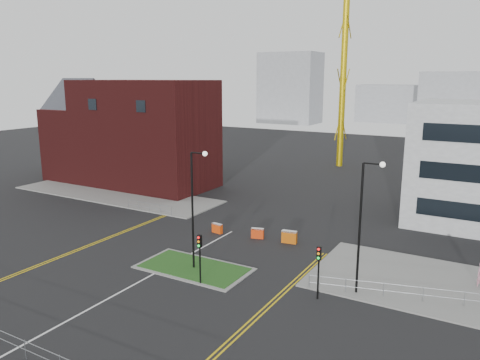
{
  "coord_description": "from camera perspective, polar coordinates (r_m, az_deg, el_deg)",
  "views": [
    {
      "loc": [
        21.79,
        -19.26,
        14.3
      ],
      "look_at": [
        0.63,
        17.46,
        5.0
      ],
      "focal_mm": 35.0,
      "sensor_mm": 36.0,
      "label": 1
    }
  ],
  "objects": [
    {
      "name": "grass_island",
      "position": [
        36.57,
        -5.65,
        -10.6
      ],
      "size": [
        8.0,
        4.0,
        0.12
      ],
      "primitive_type": "cube",
      "color": "#1D4717",
      "rests_on": "ground"
    },
    {
      "name": "pavement_left",
      "position": [
        60.42,
        -14.98,
        -1.68
      ],
      "size": [
        28.0,
        8.0,
        0.12
      ],
      "primitive_type": "cube",
      "color": "slate",
      "rests_on": "ground"
    },
    {
      "name": "traffic_light_island",
      "position": [
        33.03,
        -4.94,
        -8.48
      ],
      "size": [
        0.28,
        0.33,
        3.65
      ],
      "color": "black",
      "rests_on": "ground"
    },
    {
      "name": "railing_right",
      "position": [
        33.62,
        25.72,
        -12.64
      ],
      "size": [
        19.05,
        5.05,
        1.1
      ],
      "color": "gray",
      "rests_on": "ground"
    },
    {
      "name": "railing_front",
      "position": [
        28.86,
        -26.36,
        -16.94
      ],
      "size": [
        24.05,
        0.05,
        1.1
      ],
      "color": "gray",
      "rests_on": "ground"
    },
    {
      "name": "yellow_right_a",
      "position": [
        31.52,
        3.69,
        -14.62
      ],
      "size": [
        0.12,
        20.0,
        0.01
      ],
      "primitive_type": "cube",
      "color": "gold",
      "rests_on": "ground"
    },
    {
      "name": "yellow_right_b",
      "position": [
        31.4,
        4.19,
        -14.74
      ],
      "size": [
        0.12,
        20.0,
        0.01
      ],
      "primitive_type": "cube",
      "color": "gold",
      "rests_on": "ground"
    },
    {
      "name": "barrier_right",
      "position": [
        41.73,
        6.03,
        -6.85
      ],
      "size": [
        1.39,
        0.64,
        1.12
      ],
      "color": "#C6570B",
      "rests_on": "ground"
    },
    {
      "name": "yellow_left_a",
      "position": [
        44.81,
        -15.74,
        -6.71
      ],
      "size": [
        0.12,
        24.0,
        0.01
      ],
      "primitive_type": "cube",
      "color": "gold",
      "rests_on": "ground"
    },
    {
      "name": "barrier_mid",
      "position": [
        42.72,
        2.15,
        -6.46
      ],
      "size": [
        1.19,
        0.68,
        0.95
      ],
      "color": "red",
      "rests_on": "ground"
    },
    {
      "name": "ground",
      "position": [
        32.4,
        -17.17,
        -14.4
      ],
      "size": [
        200.0,
        200.0,
        0.0
      ],
      "primitive_type": "plane",
      "color": "black",
      "rests_on": "ground"
    },
    {
      "name": "barrier_left",
      "position": [
        44.19,
        -2.8,
        -5.84
      ],
      "size": [
        1.12,
        0.53,
        0.91
      ],
      "color": "#D73F0B",
      "rests_on": "ground"
    },
    {
      "name": "skyline_b",
      "position": [
        149.85,
        25.73,
        8.76
      ],
      "size": [
        24.0,
        12.0,
        16.0
      ],
      "primitive_type": "cube",
      "color": "gray",
      "rests_on": "ground"
    },
    {
      "name": "yellow_left_b",
      "position": [
        44.61,
        -15.47,
        -6.78
      ],
      "size": [
        0.12,
        24.0,
        0.01
      ],
      "primitive_type": "cube",
      "color": "gold",
      "rests_on": "ground"
    },
    {
      "name": "traffic_light_right",
      "position": [
        31.23,
        9.57,
        -9.87
      ],
      "size": [
        0.28,
        0.33,
        3.65
      ],
      "color": "black",
      "rests_on": "ground"
    },
    {
      "name": "skyline_d",
      "position": [
        162.23,
        19.56,
        8.74
      ],
      "size": [
        30.0,
        12.0,
        12.0
      ],
      "primitive_type": "cube",
      "color": "gray",
      "rests_on": "ground"
    },
    {
      "name": "streetlamp_island",
      "position": [
        34.71,
        -5.54,
        -2.52
      ],
      "size": [
        1.46,
        0.36,
        9.18
      ],
      "color": "black",
      "rests_on": "ground"
    },
    {
      "name": "streetlamp_right_near",
      "position": [
        31.5,
        14.84,
        -4.44
      ],
      "size": [
        1.46,
        0.36,
        9.18
      ],
      "color": "black",
      "rests_on": "ground"
    },
    {
      "name": "brick_building",
      "position": [
        65.52,
        -13.47,
        5.51
      ],
      "size": [
        24.2,
        10.07,
        14.24
      ],
      "color": "#411010",
      "rests_on": "ground"
    },
    {
      "name": "centre_line",
      "position": [
        33.63,
        -14.63,
        -13.21
      ],
      "size": [
        0.15,
        30.0,
        0.01
      ],
      "primitive_type": "cube",
      "color": "silver",
      "rests_on": "ground"
    },
    {
      "name": "island_kerb",
      "position": [
        36.58,
        -5.65,
        -10.63
      ],
      "size": [
        8.6,
        4.6,
        0.08
      ],
      "primitive_type": "cube",
      "color": "slate",
      "rests_on": "ground"
    },
    {
      "name": "railing_left",
      "position": [
        51.45,
        -11.01,
        -3.13
      ],
      "size": [
        6.05,
        0.05,
        1.1
      ],
      "color": "gray",
      "rests_on": "ground"
    },
    {
      "name": "skyline_a",
      "position": [
        152.38,
        6.14,
        11.07
      ],
      "size": [
        18.0,
        12.0,
        22.0
      ],
      "primitive_type": "cube",
      "color": "gray",
      "rests_on": "ground"
    }
  ]
}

